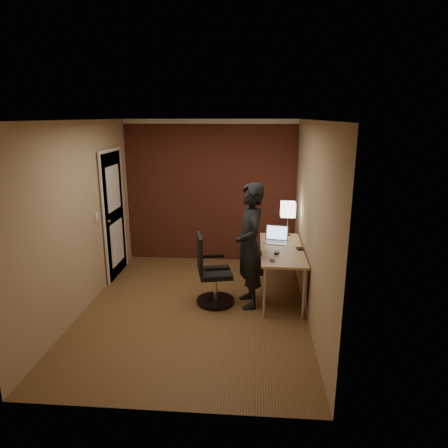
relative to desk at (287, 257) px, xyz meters
The scene contains 9 objects.
room 2.01m from the desk, 145.26° to the left, with size 4.00×4.00×4.00m.
desk is the anchor object (origin of this frame).
desk_lamp 0.83m from the desk, 86.02° to the left, with size 0.22×0.22×0.54m.
laptop 0.39m from the desk, 115.09° to the left, with size 0.37×0.32×0.23m.
mouse 0.32m from the desk, 122.69° to the right, with size 0.06×0.10×0.03m, color black.
phone 0.59m from the desk, 113.18° to the right, with size 0.06×0.12×0.01m, color black.
wallet 0.23m from the desk, 11.38° to the right, with size 0.09×0.11×0.02m, color black.
office_chair 1.12m from the desk, 162.46° to the right, with size 0.54×0.60×0.98m.
person 0.66m from the desk, 148.64° to the right, with size 0.63×0.41×1.71m, color black.
Camera 1 is at (0.78, -4.95, 2.55)m, focal length 32.00 mm.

